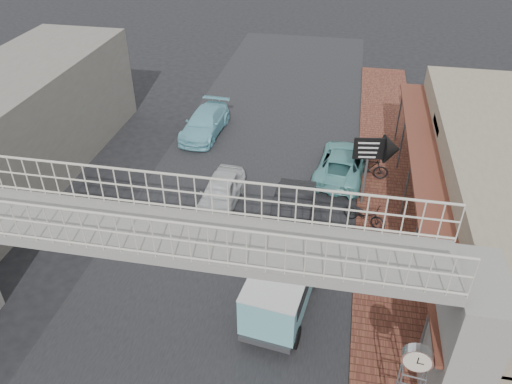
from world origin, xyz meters
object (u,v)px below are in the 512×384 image
at_px(angkot_far, 205,123).
at_px(motorcycle_far, 369,168).
at_px(angkot_curb, 343,163).
at_px(white_hatchback, 221,192).
at_px(angkot_van, 282,282).
at_px(motorcycle_near, 364,214).
at_px(street_clock, 416,362).
at_px(dark_sedan, 292,215).
at_px(arrow_sign, 389,150).

relative_size(angkot_far, motorcycle_far, 2.53).
distance_m(angkot_curb, motorcycle_far, 1.28).
height_order(white_hatchback, angkot_van, angkot_van).
bearing_deg(motorcycle_near, street_clock, -147.99).
bearing_deg(angkot_far, motorcycle_far, -15.73).
bearing_deg(street_clock, angkot_van, 142.98).
relative_size(dark_sedan, angkot_far, 0.99).
relative_size(white_hatchback, motorcycle_near, 2.09).
relative_size(white_hatchback, angkot_curb, 0.81).
bearing_deg(angkot_van, motorcycle_far, 79.58).
bearing_deg(angkot_curb, street_clock, 106.83).
bearing_deg(dark_sedan, angkot_van, -86.54).
xyz_separation_m(dark_sedan, arrow_sign, (3.70, 2.48, 2.09)).
xyz_separation_m(white_hatchback, dark_sedan, (3.32, -1.14, 0.08)).
height_order(dark_sedan, motorcycle_near, dark_sedan).
relative_size(angkot_far, street_clock, 1.46).
bearing_deg(street_clock, white_hatchback, 134.78).
distance_m(motorcycle_near, street_clock, 9.16).
height_order(angkot_van, street_clock, street_clock).
distance_m(angkot_van, motorcycle_near, 5.98).
bearing_deg(angkot_van, street_clock, -35.55).
distance_m(motorcycle_near, arrow_sign, 2.89).
relative_size(white_hatchback, dark_sedan, 0.87).
bearing_deg(white_hatchback, motorcycle_near, -1.38).
distance_m(angkot_van, arrow_sign, 7.91).
xyz_separation_m(angkot_curb, motorcycle_near, (1.10, -3.90, -0.08)).
height_order(white_hatchback, arrow_sign, arrow_sign).
bearing_deg(arrow_sign, white_hatchback, -177.91).
bearing_deg(arrow_sign, angkot_van, -125.09).
xyz_separation_m(white_hatchback, motorcycle_far, (6.46, 3.40, -0.02)).
bearing_deg(motorcycle_far, street_clock, -174.50).
distance_m(dark_sedan, angkot_far, 9.65).
bearing_deg(angkot_van, white_hatchback, 129.79).
bearing_deg(motorcycle_far, motorcycle_near, 178.61).
relative_size(dark_sedan, motorcycle_far, 2.50).
height_order(angkot_van, motorcycle_near, angkot_van).
height_order(angkot_curb, street_clock, street_clock).
bearing_deg(motorcycle_near, angkot_van, 177.59).
xyz_separation_m(motorcycle_near, street_clock, (1.11, -8.84, 2.12)).
height_order(angkot_curb, arrow_sign, arrow_sign).
xyz_separation_m(angkot_curb, angkot_van, (-1.62, -9.18, 0.61)).
relative_size(angkot_curb, motorcycle_far, 2.66).
xyz_separation_m(white_hatchback, arrow_sign, (7.02, 1.34, 2.17)).
relative_size(angkot_curb, arrow_sign, 1.43).
height_order(white_hatchback, motorcycle_far, white_hatchback).
height_order(angkot_far, motorcycle_near, angkot_far).
bearing_deg(angkot_curb, dark_sedan, 75.28).
distance_m(motorcycle_far, street_clock, 12.78).
distance_m(angkot_far, motorcycle_far, 9.54).
bearing_deg(street_clock, angkot_curb, 105.75).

